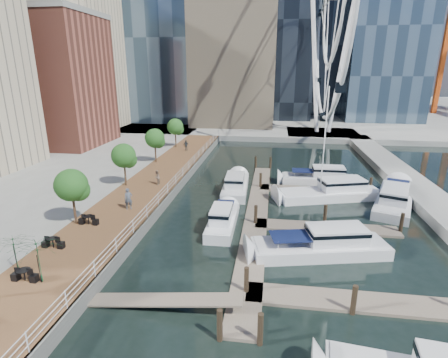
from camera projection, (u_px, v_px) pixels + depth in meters
ground at (204, 272)px, 23.47m from camera, size 520.00×520.00×0.00m
boardwalk at (151, 188)px, 38.70m from camera, size 6.00×60.00×1.00m
seawall at (177, 189)px, 38.30m from camera, size 0.25×60.00×1.00m
land_far at (262, 108)px, 119.68m from camera, size 200.00×114.00×1.00m
breakwater at (412, 185)px, 39.51m from camera, size 4.00×60.00×1.00m
pier at (322, 135)px, 70.55m from camera, size 14.00×12.00×1.00m
railing at (176, 180)px, 38.01m from camera, size 0.10×60.00×1.05m
floating_docks at (312, 214)px, 31.67m from camera, size 16.00×34.00×2.60m
midrise_condos at (7, 67)px, 49.33m from camera, size 19.00×67.00×28.00m
street_trees at (124, 156)px, 36.95m from camera, size 2.60×42.60×4.60m
cafe_tables at (40, 258)px, 22.57m from camera, size 2.50×13.70×0.74m
yacht_foreground at (319, 254)px, 25.73m from camera, size 11.16×5.19×2.15m
pedestrian_near at (128, 199)px, 31.15m from camera, size 0.85×0.76×1.95m
pedestrian_mid at (157, 177)px, 37.93m from camera, size 0.65×0.81×1.62m
pedestrian_far at (186, 145)px, 54.04m from camera, size 0.99×0.47×1.65m
moored_yachts at (327, 205)px, 34.99m from camera, size 21.28×32.17×11.50m
cafe_seating at (9, 270)px, 19.61m from camera, size 5.80×8.66×2.67m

